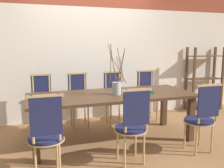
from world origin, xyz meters
name	(u,v)px	position (x,y,z in m)	size (l,w,h in m)	color
ground_plane	(112,140)	(0.00, 0.00, 0.00)	(16.00, 16.00, 0.00)	#9E7047
wall_rear	(90,37)	(0.00, 1.31, 1.60)	(12.00, 0.06, 3.20)	silver
dining_table	(112,100)	(0.00, 0.00, 0.64)	(2.46, 1.00, 0.72)	#4C3321
chair_near_leftend	(46,134)	(-1.02, -0.79, 0.51)	(0.41, 0.41, 0.96)	#1E234C
chair_near_left	(132,124)	(-0.01, -0.79, 0.51)	(0.41, 0.41, 0.96)	#1E234C
chair_near_center	(202,116)	(1.00, -0.79, 0.51)	(0.41, 0.41, 0.96)	#1E234C
chair_far_leftend	(42,101)	(-0.97, 0.79, 0.51)	(0.41, 0.41, 0.96)	#1E234C
chair_far_left	(79,99)	(-0.35, 0.79, 0.51)	(0.41, 0.41, 0.96)	#1E234C
chair_far_center	(114,96)	(0.31, 0.79, 0.51)	(0.41, 0.41, 0.96)	#1E234C
chair_far_right	(147,94)	(0.99, 0.79, 0.51)	(0.41, 0.41, 0.96)	#1E234C
vase_centerpiece	(117,86)	(0.05, -0.06, 0.85)	(0.26, 0.27, 0.75)	#B2BCC1
book_stack	(144,91)	(0.50, -0.07, 0.75)	(0.28, 0.19, 0.05)	#1E6B4C
shelving_rack	(204,79)	(2.53, 1.08, 0.69)	(0.80, 0.32, 1.39)	#513823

